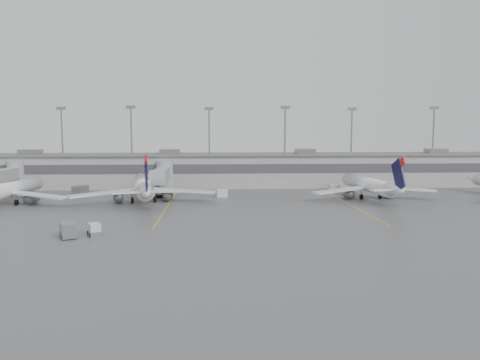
{
  "coord_description": "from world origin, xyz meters",
  "views": [
    {
      "loc": [
        -8.47,
        -62.67,
        14.21
      ],
      "look_at": [
        -3.79,
        24.0,
        5.0
      ],
      "focal_mm": 35.0,
      "sensor_mm": 36.0,
      "label": 1
    }
  ],
  "objects": [
    {
      "name": "ground",
      "position": [
        0.0,
        0.0,
        0.0
      ],
      "size": [
        260.0,
        260.0,
        0.0
      ],
      "primitive_type": "plane",
      "color": "#535356",
      "rests_on": "ground"
    },
    {
      "name": "terminal",
      "position": [
        -0.01,
        57.98,
        4.17
      ],
      "size": [
        152.0,
        17.0,
        9.45
      ],
      "color": "#9E9E9A",
      "rests_on": "ground"
    },
    {
      "name": "light_masts",
      "position": [
        0.0,
        63.75,
        12.03
      ],
      "size": [
        142.4,
        8.0,
        20.6
      ],
      "color": "gray",
      "rests_on": "ground"
    },
    {
      "name": "jet_bridge_left",
      "position": [
        -55.5,
        45.72,
        3.87
      ],
      "size": [
        4.0,
        17.2,
        7.0
      ],
      "color": "gray",
      "rests_on": "ground"
    },
    {
      "name": "jet_bridge_right",
      "position": [
        -20.5,
        45.72,
        3.87
      ],
      "size": [
        4.0,
        17.2,
        7.0
      ],
      "color": "gray",
      "rests_on": "ground"
    },
    {
      "name": "stand_markings",
      "position": [
        -0.0,
        24.0,
        0.01
      ],
      "size": [
        105.25,
        40.0,
        0.01
      ],
      "color": "gold",
      "rests_on": "ground"
    },
    {
      "name": "jet_far_left",
      "position": [
        -48.34,
        28.49,
        2.92
      ],
      "size": [
        25.8,
        29.04,
        9.4
      ],
      "rotation": [
        0.0,
        0.0,
        -0.1
      ],
      "color": "white",
      "rests_on": "ground"
    },
    {
      "name": "jet_mid_left",
      "position": [
        -22.69,
        30.16,
        3.2
      ],
      "size": [
        27.85,
        31.5,
        10.28
      ],
      "rotation": [
        0.0,
        0.0,
        0.19
      ],
      "color": "white",
      "rests_on": "ground"
    },
    {
      "name": "jet_mid_right",
      "position": [
        23.78,
        32.28,
        2.99
      ],
      "size": [
        26.39,
        29.7,
        9.61
      ],
      "rotation": [
        0.0,
        0.0,
        0.1
      ],
      "color": "white",
      "rests_on": "ground"
    },
    {
      "name": "baggage_tug",
      "position": [
        -24.85,
        0.71,
        0.64
      ],
      "size": [
        2.48,
        2.97,
        1.65
      ],
      "rotation": [
        0.0,
        0.0,
        0.42
      ],
      "color": "silver",
      "rests_on": "ground"
    },
    {
      "name": "baggage_cart",
      "position": [
        -28.05,
        -0.49,
        1.04
      ],
      "size": [
        2.91,
        3.57,
        2.0
      ],
      "rotation": [
        0.0,
        0.0,
        0.42
      ],
      "color": "slate",
      "rests_on": "ground"
    },
    {
      "name": "gse_uld_a",
      "position": [
        -50.58,
        39.46,
        0.84
      ],
      "size": [
        2.79,
        2.35,
        1.68
      ],
      "primitive_type": "cube",
      "rotation": [
        0.0,
        0.0,
        0.38
      ],
      "color": "silver",
      "rests_on": "ground"
    },
    {
      "name": "gse_uld_b",
      "position": [
        -7.01,
        36.73,
        0.81
      ],
      "size": [
        2.48,
        1.84,
        1.61
      ],
      "primitive_type": "cube",
      "rotation": [
        0.0,
        0.0,
        0.15
      ],
      "color": "silver",
      "rests_on": "ground"
    },
    {
      "name": "gse_uld_c",
      "position": [
        19.27,
        44.12,
        0.84
      ],
      "size": [
        2.6,
        1.96,
        1.68
      ],
      "primitive_type": "cube",
      "rotation": [
        0.0,
        0.0,
        0.17
      ],
      "color": "silver",
      "rests_on": "ground"
    },
    {
      "name": "gse_loader",
      "position": [
        -37.99,
        40.62,
        1.08
      ],
      "size": [
        3.11,
        3.96,
        2.17
      ],
      "primitive_type": "cube",
      "rotation": [
        0.0,
        0.0,
        -0.31
      ],
      "color": "slate",
      "rests_on": "ground"
    },
    {
      "name": "cone_a",
      "position": [
        -48.63,
        37.13,
        0.38
      ],
      "size": [
        0.48,
        0.48,
        0.76
      ],
      "primitive_type": "cone",
      "color": "#FD3F05",
      "rests_on": "ground"
    },
    {
      "name": "cone_b",
      "position": [
        -25.13,
        32.95,
        0.33
      ],
      "size": [
        0.41,
        0.41,
        0.66
      ],
      "primitive_type": "cone",
      "color": "#FD3F05",
      "rests_on": "ground"
    },
    {
      "name": "cone_c",
      "position": [
        7.71,
        36.33,
        0.33
      ],
      "size": [
        0.41,
        0.41,
        0.66
      ],
      "primitive_type": "cone",
      "color": "#FD3F05",
      "rests_on": "ground"
    }
  ]
}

